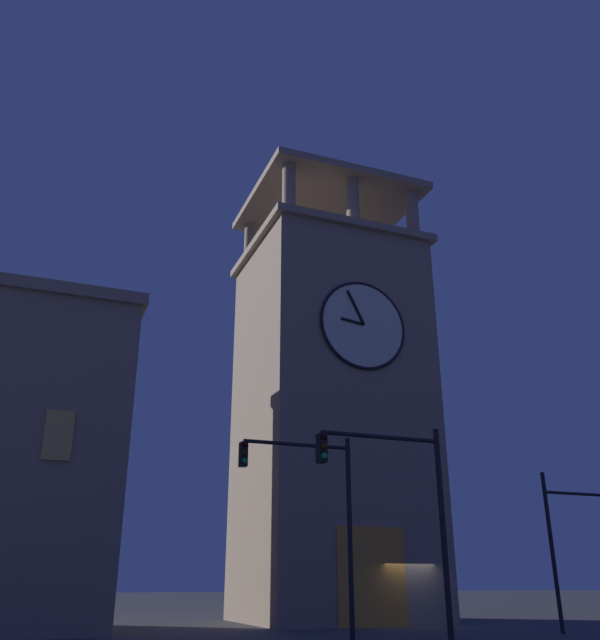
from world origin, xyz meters
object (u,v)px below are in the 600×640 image
clocktower (331,412)px  traffic_signal_far (316,500)px  traffic_signal_near (403,496)px  traffic_signal_mid (577,527)px

clocktower → traffic_signal_far: (5.58, 11.26, -5.83)m
traffic_signal_near → traffic_signal_far: 4.00m
traffic_signal_mid → clocktower: bearing=-57.4°
traffic_signal_near → traffic_signal_mid: 12.17m
clocktower → traffic_signal_near: (4.70, 15.15, -6.09)m
clocktower → traffic_signal_mid: bearing=122.6°
traffic_signal_mid → traffic_signal_far: 11.85m
clocktower → traffic_signal_far: clocktower is taller
traffic_signal_far → clocktower: bearing=-116.4°
clocktower → traffic_signal_far: 13.85m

